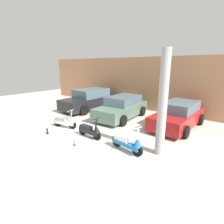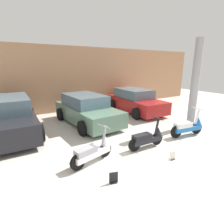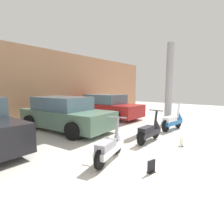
% 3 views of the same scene
% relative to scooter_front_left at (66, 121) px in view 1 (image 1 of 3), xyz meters
% --- Properties ---
extents(ground_plane, '(28.00, 28.00, 0.00)m').
position_rel_scooter_front_left_xyz_m(ground_plane, '(1.25, -1.22, -0.34)').
color(ground_plane, beige).
extents(wall_back, '(19.60, 0.12, 3.60)m').
position_rel_scooter_front_left_xyz_m(wall_back, '(1.25, 5.87, 1.46)').
color(wall_back, tan).
rests_on(wall_back, ground_plane).
extents(scooter_front_left, '(1.35, 0.60, 0.96)m').
position_rel_scooter_front_left_xyz_m(scooter_front_left, '(0.00, 0.00, 0.00)').
color(scooter_front_left, black).
rests_on(scooter_front_left, ground_plane).
extents(scooter_front_right, '(1.35, 0.49, 0.94)m').
position_rel_scooter_front_left_xyz_m(scooter_front_right, '(1.85, -0.10, -0.00)').
color(scooter_front_right, black).
rests_on(scooter_front_right, ground_plane).
extents(scooter_front_center, '(1.46, 0.56, 1.02)m').
position_rel_scooter_front_left_xyz_m(scooter_front_center, '(3.84, -0.14, 0.02)').
color(scooter_front_center, black).
rests_on(scooter_front_center, ground_plane).
extents(car_rear_left, '(2.07, 4.18, 1.41)m').
position_rel_scooter_front_left_xyz_m(car_rear_left, '(-1.88, 3.52, 0.34)').
color(car_rear_left, black).
rests_on(car_rear_left, ground_plane).
extents(car_rear_center, '(2.07, 3.93, 1.30)m').
position_rel_scooter_front_left_xyz_m(car_rear_center, '(1.17, 3.21, 0.28)').
color(car_rear_center, '#51705B').
rests_on(car_rear_center, ground_plane).
extents(car_rear_right, '(1.92, 3.82, 1.28)m').
position_rel_scooter_front_left_xyz_m(car_rear_right, '(4.34, 3.68, 0.27)').
color(car_rear_right, maroon).
rests_on(car_rear_right, ground_plane).
extents(placard_near_left_scooter, '(0.20, 0.16, 0.26)m').
position_rel_scooter_front_left_xyz_m(placard_near_left_scooter, '(-0.01, -1.02, -0.23)').
color(placard_near_left_scooter, black).
rests_on(placard_near_left_scooter, ground_plane).
extents(placard_near_right_scooter, '(0.20, 0.13, 0.26)m').
position_rel_scooter_front_left_xyz_m(placard_near_right_scooter, '(1.93, -1.03, -0.23)').
color(placard_near_right_scooter, black).
rests_on(placard_near_right_scooter, ground_plane).
extents(support_column_side, '(0.31, 0.31, 3.60)m').
position_rel_scooter_front_left_xyz_m(support_column_side, '(4.79, 0.44, 1.46)').
color(support_column_side, '#99999E').
rests_on(support_column_side, ground_plane).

